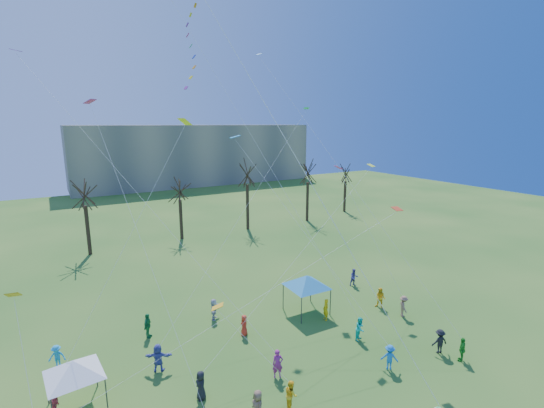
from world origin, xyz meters
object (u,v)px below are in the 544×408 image
big_box_kite (197,34)px  canopy_tent_white (73,368)px  canopy_tent_blue (307,281)px  distant_building (196,155)px

big_box_kite → canopy_tent_white: 19.03m
canopy_tent_blue → big_box_kite: bearing=-161.4°
canopy_tent_white → canopy_tent_blue: bearing=8.1°
big_box_kite → canopy_tent_blue: (9.86, 3.32, -17.25)m
canopy_tent_white → canopy_tent_blue: 17.45m
big_box_kite → canopy_tent_blue: bearing=18.6°
big_box_kite → distant_building: bearing=70.9°
distant_building → big_box_kite: bearing=-109.1°
distant_building → canopy_tent_blue: distant_building is taller
big_box_kite → canopy_tent_blue: 20.14m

